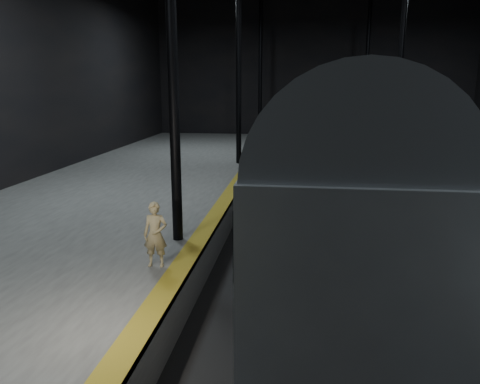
# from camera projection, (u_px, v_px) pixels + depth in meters

# --- Properties ---
(ground) EXTENTS (44.00, 44.00, 0.00)m
(ground) POSITION_uv_depth(u_px,v_px,m) (318.00, 234.00, 15.85)
(ground) COLOR black
(ground) RESTS_ON ground
(platform_left) EXTENTS (9.00, 43.80, 1.00)m
(platform_left) POSITION_uv_depth(u_px,v_px,m) (107.00, 212.00, 16.69)
(platform_left) COLOR #4B4B49
(platform_left) RESTS_ON ground
(tactile_strip) EXTENTS (0.50, 43.80, 0.01)m
(tactile_strip) POSITION_uv_depth(u_px,v_px,m) (224.00, 202.00, 16.04)
(tactile_strip) COLOR olive
(tactile_strip) RESTS_ON platform_left
(track) EXTENTS (2.40, 43.00, 0.24)m
(track) POSITION_uv_depth(u_px,v_px,m) (319.00, 232.00, 15.84)
(track) COLOR #3F3328
(track) RESTS_ON ground
(train) EXTENTS (2.89, 19.25, 5.15)m
(train) POSITION_uv_depth(u_px,v_px,m) (323.00, 153.00, 14.43)
(train) COLOR #A2A4AA
(train) RESTS_ON ground
(woman) EXTENTS (0.55, 0.38, 1.46)m
(woman) POSITION_uv_depth(u_px,v_px,m) (155.00, 235.00, 10.29)
(woman) COLOR tan
(woman) RESTS_ON platform_left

